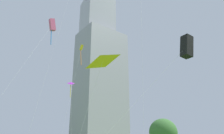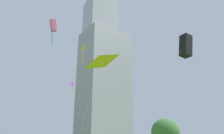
{
  "view_description": "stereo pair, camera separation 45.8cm",
  "coord_description": "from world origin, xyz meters",
  "px_view_note": "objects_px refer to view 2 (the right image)",
  "views": [
    {
      "loc": [
        -10.84,
        -10.67,
        1.58
      ],
      "look_at": [
        1.73,
        9.4,
        11.14
      ],
      "focal_mm": 37.33,
      "sensor_mm": 36.0,
      "label": 1
    },
    {
      "loc": [
        -10.45,
        -10.91,
        1.58
      ],
      "look_at": [
        1.73,
        9.4,
        11.14
      ],
      "focal_mm": 37.33,
      "sensor_mm": 36.0,
      "label": 2
    }
  ],
  "objects_px": {
    "distant_highrise_0": "(104,93)",
    "kite_flying_7": "(53,26)",
    "kite_flying_1": "(102,61)",
    "kite_flying_0": "(73,85)",
    "distant_highrise_1": "(99,71)",
    "kite_flying_3": "(83,50)",
    "park_tree_1": "(165,133)",
    "kite_flying_4": "(186,46)"
  },
  "relations": [
    {
      "from": "distant_highrise_0",
      "to": "kite_flying_7",
      "type": "bearing_deg",
      "value": -128.21
    },
    {
      "from": "kite_flying_1",
      "to": "kite_flying_0",
      "type": "bearing_deg",
      "value": 74.97
    },
    {
      "from": "distant_highrise_1",
      "to": "kite_flying_0",
      "type": "bearing_deg",
      "value": -114.79
    },
    {
      "from": "kite_flying_3",
      "to": "distant_highrise_1",
      "type": "xyz_separation_m",
      "value": [
        41.39,
        72.6,
        27.44
      ]
    },
    {
      "from": "kite_flying_3",
      "to": "distant_highrise_1",
      "type": "relative_size",
      "value": 0.23
    },
    {
      "from": "kite_flying_1",
      "to": "distant_highrise_1",
      "type": "distance_m",
      "value": 110.89
    },
    {
      "from": "kite_flying_0",
      "to": "kite_flying_1",
      "type": "bearing_deg",
      "value": -105.03
    },
    {
      "from": "park_tree_1",
      "to": "distant_highrise_0",
      "type": "xyz_separation_m",
      "value": [
        27.05,
        71.26,
        27.94
      ]
    },
    {
      "from": "distant_highrise_0",
      "to": "distant_highrise_1",
      "type": "height_order",
      "value": "distant_highrise_1"
    },
    {
      "from": "kite_flying_4",
      "to": "kite_flying_7",
      "type": "xyz_separation_m",
      "value": [
        -6.67,
        17.37,
        9.11
      ]
    },
    {
      "from": "distant_highrise_0",
      "to": "distant_highrise_1",
      "type": "relative_size",
      "value": 0.69
    },
    {
      "from": "kite_flying_3",
      "to": "distant_highrise_1",
      "type": "bearing_deg",
      "value": 60.31
    },
    {
      "from": "kite_flying_1",
      "to": "kite_flying_4",
      "type": "height_order",
      "value": "kite_flying_4"
    },
    {
      "from": "kite_flying_1",
      "to": "kite_flying_4",
      "type": "xyz_separation_m",
      "value": [
        4.5,
        -6.36,
        0.06
      ]
    },
    {
      "from": "kite_flying_3",
      "to": "park_tree_1",
      "type": "xyz_separation_m",
      "value": [
        13.04,
        -7.13,
        -15.53
      ]
    },
    {
      "from": "kite_flying_1",
      "to": "park_tree_1",
      "type": "distance_m",
      "value": 23.54
    },
    {
      "from": "kite_flying_1",
      "to": "park_tree_1",
      "type": "height_order",
      "value": "kite_flying_1"
    },
    {
      "from": "kite_flying_4",
      "to": "distant_highrise_1",
      "type": "height_order",
      "value": "distant_highrise_1"
    },
    {
      "from": "kite_flying_1",
      "to": "distant_highrise_0",
      "type": "relative_size",
      "value": 0.16
    },
    {
      "from": "distant_highrise_1",
      "to": "distant_highrise_0",
      "type": "bearing_deg",
      "value": -92.33
    },
    {
      "from": "kite_flying_7",
      "to": "park_tree_1",
      "type": "distance_m",
      "value": 25.51
    },
    {
      "from": "kite_flying_4",
      "to": "park_tree_1",
      "type": "relative_size",
      "value": 1.36
    },
    {
      "from": "park_tree_1",
      "to": "distant_highrise_0",
      "type": "distance_m",
      "value": 81.18
    },
    {
      "from": "kite_flying_1",
      "to": "kite_flying_3",
      "type": "relative_size",
      "value": 0.48
    },
    {
      "from": "distant_highrise_1",
      "to": "kite_flying_1",
      "type": "bearing_deg",
      "value": -110.95
    },
    {
      "from": "kite_flying_4",
      "to": "distant_highrise_1",
      "type": "distance_m",
      "value": 114.44
    },
    {
      "from": "kite_flying_0",
      "to": "kite_flying_3",
      "type": "height_order",
      "value": "kite_flying_3"
    },
    {
      "from": "kite_flying_3",
      "to": "distant_highrise_0",
      "type": "xyz_separation_m",
      "value": [
        40.09,
        64.13,
        12.41
      ]
    },
    {
      "from": "kite_flying_0",
      "to": "kite_flying_3",
      "type": "distance_m",
      "value": 7.41
    },
    {
      "from": "kite_flying_4",
      "to": "kite_flying_1",
      "type": "bearing_deg",
      "value": 125.28
    },
    {
      "from": "kite_flying_4",
      "to": "distant_highrise_0",
      "type": "xyz_separation_m",
      "value": [
        41.95,
        90.22,
        23.53
      ]
    },
    {
      "from": "park_tree_1",
      "to": "kite_flying_0",
      "type": "bearing_deg",
      "value": 138.23
    },
    {
      "from": "kite_flying_0",
      "to": "distant_highrise_0",
      "type": "height_order",
      "value": "distant_highrise_0"
    },
    {
      "from": "kite_flying_0",
      "to": "kite_flying_4",
      "type": "bearing_deg",
      "value": -93.72
    },
    {
      "from": "kite_flying_7",
      "to": "distant_highrise_0",
      "type": "bearing_deg",
      "value": 56.28
    },
    {
      "from": "kite_flying_0",
      "to": "kite_flying_3",
      "type": "bearing_deg",
      "value": -91.6
    },
    {
      "from": "kite_flying_3",
      "to": "kite_flying_4",
      "type": "xyz_separation_m",
      "value": [
        -1.86,
        -26.09,
        -11.12
      ]
    },
    {
      "from": "distant_highrise_0",
      "to": "distant_highrise_1",
      "type": "distance_m",
      "value": 17.3
    },
    {
      "from": "kite_flying_1",
      "to": "kite_flying_7",
      "type": "height_order",
      "value": "kite_flying_7"
    },
    {
      "from": "kite_flying_0",
      "to": "distant_highrise_0",
      "type": "xyz_separation_m",
      "value": [
        39.97,
        59.72,
        18.36
      ]
    },
    {
      "from": "kite_flying_0",
      "to": "park_tree_1",
      "type": "bearing_deg",
      "value": -41.77
    },
    {
      "from": "kite_flying_0",
      "to": "kite_flying_7",
      "type": "height_order",
      "value": "kite_flying_7"
    }
  ]
}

